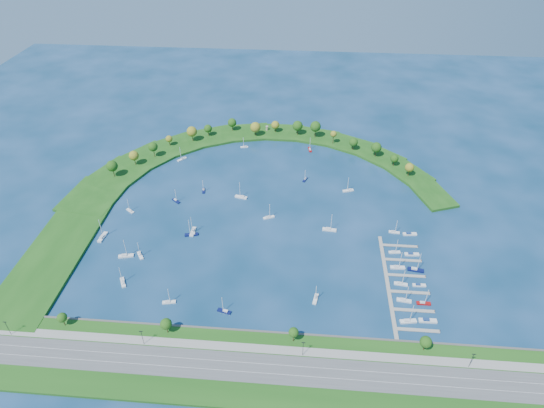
# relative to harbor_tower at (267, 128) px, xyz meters

# --- Properties ---
(ground) EXTENTS (700.00, 700.00, 0.00)m
(ground) POSITION_rel_harbor_tower_xyz_m (9.01, -119.70, -4.06)
(ground) COLOR #082D46
(ground) RESTS_ON ground
(south_shoreline) EXTENTS (420.00, 43.10, 11.60)m
(south_shoreline) POSITION_rel_harbor_tower_xyz_m (9.04, -242.58, -3.06)
(south_shoreline) COLOR #194913
(south_shoreline) RESTS_ON ground
(breakwater) EXTENTS (286.74, 247.64, 2.00)m
(breakwater) POSITION_rel_harbor_tower_xyz_m (-37.32, -70.99, -3.07)
(breakwater) COLOR #194913
(breakwater) RESTS_ON ground
(breakwater_trees) EXTENTS (234.88, 91.33, 15.41)m
(breakwater_trees) POSITION_rel_harbor_tower_xyz_m (-4.76, -31.28, 6.48)
(breakwater_trees) COLOR #382314
(breakwater_trees) RESTS_ON breakwater
(harbor_tower) EXTENTS (2.60, 2.60, 4.00)m
(harbor_tower) POSITION_rel_harbor_tower_xyz_m (0.00, 0.00, 0.00)
(harbor_tower) COLOR gray
(harbor_tower) RESTS_ON breakwater
(dock_system) EXTENTS (24.28, 82.00, 1.60)m
(dock_system) POSITION_rel_harbor_tower_xyz_m (94.30, -180.70, -3.70)
(dock_system) COLOR gray
(dock_system) RESTS_ON ground
(moored_boat_0) EXTENTS (6.02, 7.62, 11.31)m
(moored_boat_0) POSITION_rel_harbor_tower_xyz_m (-63.95, -170.24, -3.17)
(moored_boat_0) COLOR silver
(moored_boat_0) RESTS_ON ground
(moored_boat_1) EXTENTS (6.83, 3.02, 9.71)m
(moored_boat_1) POSITION_rel_harbor_tower_xyz_m (-16.96, -29.69, -3.21)
(moored_boat_1) COLOR silver
(moored_boat_1) RESTS_ON ground
(moored_boat_2) EXTENTS (9.60, 4.61, 13.60)m
(moored_boat_2) POSITION_rel_harbor_tower_xyz_m (-72.66, -171.48, -3.10)
(moored_boat_2) COLOR silver
(moored_boat_2) RESTS_ON ground
(moored_boat_3) EXTENTS (5.86, 8.33, 12.06)m
(moored_boat_3) POSITION_rel_harbor_tower_xyz_m (-66.75, -193.57, -3.15)
(moored_boat_3) COLOR silver
(moored_boat_3) RESTS_ON ground
(moored_boat_4) EXTENTS (9.17, 4.40, 12.99)m
(moored_boat_4) POSITION_rel_harbor_tower_xyz_m (-36.47, -147.91, -3.12)
(moored_boat_4) COLOR #0A1143
(moored_boat_4) RESTS_ON ground
(moored_boat_5) EXTENTS (8.61, 4.77, 12.20)m
(moored_boat_5) POSITION_rel_harbor_tower_xyz_m (69.09, -88.63, -3.14)
(moored_boat_5) COLOR silver
(moored_boat_5) RESTS_ON ground
(moored_boat_6) EXTENTS (7.21, 7.81, 12.23)m
(moored_boat_6) POSITION_rel_harbor_tower_xyz_m (-65.67, -54.46, -3.14)
(moored_boat_6) COLOR silver
(moored_boat_6) RESTS_ON ground
(moored_boat_7) EXTENTS (7.64, 3.42, 10.85)m
(moored_boat_7) POSITION_rel_harbor_tower_xyz_m (-36.10, -205.84, -3.18)
(moored_boat_7) COLOR silver
(moored_boat_7) RESTS_ON ground
(moored_boat_8) EXTENTS (3.97, 6.75, 9.58)m
(moored_boat_8) POSITION_rel_harbor_tower_xyz_m (36.56, -76.40, -3.21)
(moored_boat_8) COLOR #0A1143
(moored_boat_8) RESTS_ON ground
(moored_boat_9) EXTENTS (9.49, 3.58, 13.62)m
(moored_boat_9) POSITION_rel_harbor_tower_xyz_m (54.10, -135.53, -3.10)
(moored_boat_9) COLOR silver
(moored_boat_9) RESTS_ON ground
(moored_boat_10) EXTENTS (9.43, 4.59, 13.37)m
(moored_boat_10) POSITION_rel_harbor_tower_xyz_m (-9.56, -103.53, -3.11)
(moored_boat_10) COLOR silver
(moored_boat_10) RESTS_ON ground
(moored_boat_11) EXTENTS (6.91, 6.00, 10.57)m
(moored_boat_11) POSITION_rel_harbor_tower_xyz_m (-85.22, -126.28, -3.19)
(moored_boat_11) COLOR silver
(moored_boat_11) RESTS_ON ground
(moored_boat_12) EXTENTS (7.13, 6.45, 11.07)m
(moored_boat_12) POSITION_rel_harbor_tower_xyz_m (-56.04, -111.90, -3.18)
(moored_boat_12) COLOR #0A1143
(moored_boat_12) RESTS_ON ground
(moored_boat_13) EXTENTS (3.13, 7.05, 10.02)m
(moored_boat_13) POSITION_rel_harbor_tower_xyz_m (-38.82, -97.32, -3.20)
(moored_boat_13) COLOR #0A1143
(moored_boat_13) RESTS_ON ground
(moored_boat_14) EXTENTS (2.75, 9.15, 13.37)m
(moored_boat_14) POSITION_rel_harbor_tower_xyz_m (-36.20, -144.94, -3.11)
(moored_boat_14) COLOR silver
(moored_boat_14) RESTS_ON ground
(moored_boat_15) EXTENTS (3.68, 10.12, 14.56)m
(moored_boat_15) POSITION_rel_harbor_tower_xyz_m (-93.87, -155.42, -3.07)
(moored_boat_15) COLOR silver
(moored_boat_15) RESTS_ON ground
(moored_boat_16) EXTENTS (8.15, 5.26, 11.67)m
(moored_boat_16) POSITION_rel_harbor_tower_xyz_m (12.66, -125.70, -3.16)
(moored_boat_16) COLOR silver
(moored_boat_16) RESTS_ON ground
(moored_boat_17) EXTENTS (8.02, 4.13, 11.35)m
(moored_boat_17) POSITION_rel_harbor_tower_xyz_m (-4.31, -209.72, -3.17)
(moored_boat_17) COLOR #0A1143
(moored_boat_17) RESTS_ON ground
(moored_boat_18) EXTENTS (3.62, 8.18, 11.63)m
(moored_boat_18) POSITION_rel_harbor_tower_xyz_m (39.59, -29.78, -3.16)
(moored_boat_18) COLOR maroon
(moored_boat_18) RESTS_ON ground
(moored_boat_19) EXTENTS (3.68, 8.04, 11.41)m
(moored_boat_19) POSITION_rel_harbor_tower_xyz_m (45.31, -196.79, -3.17)
(moored_boat_19) COLOR silver
(moored_boat_19) RESTS_ON ground
(docked_boat_0) EXTENTS (9.19, 3.93, 13.08)m
(docked_boat_0) POSITION_rel_harbor_tower_xyz_m (94.51, -208.50, -3.12)
(docked_boat_0) COLOR silver
(docked_boat_0) RESTS_ON ground
(docked_boat_1) EXTENTS (9.56, 2.86, 1.94)m
(docked_boat_1) POSITION_rel_harbor_tower_xyz_m (104.97, -207.27, -3.34)
(docked_boat_1) COLOR silver
(docked_boat_1) RESTS_ON ground
(docked_boat_2) EXTENTS (8.35, 3.40, 11.92)m
(docked_boat_2) POSITION_rel_harbor_tower_xyz_m (94.53, -193.91, -3.15)
(docked_boat_2) COLOR silver
(docked_boat_2) RESTS_ON ground
(docked_boat_3) EXTENTS (7.77, 2.19, 11.42)m
(docked_boat_3) POSITION_rel_harbor_tower_xyz_m (105.03, -195.13, -3.17)
(docked_boat_3) COLOR maroon
(docked_boat_3) RESTS_ON ground
(docked_boat_4) EXTENTS (7.97, 3.08, 11.42)m
(docked_boat_4) POSITION_rel_harbor_tower_xyz_m (94.53, -181.41, -3.17)
(docked_boat_4) COLOR silver
(docked_boat_4) RESTS_ON ground
(docked_boat_5) EXTENTS (7.65, 2.36, 1.55)m
(docked_boat_5) POSITION_rel_harbor_tower_xyz_m (105.00, -181.50, -3.49)
(docked_boat_5) COLOR silver
(docked_boat_5) RESTS_ON ground
(docked_boat_6) EXTENTS (8.92, 2.81, 12.98)m
(docked_boat_6) POSITION_rel_harbor_tower_xyz_m (94.51, -167.91, -3.12)
(docked_boat_6) COLOR silver
(docked_boat_6) RESTS_ON ground
(docked_boat_7) EXTENTS (9.80, 4.04, 13.98)m
(docked_boat_7) POSITION_rel_harbor_tower_xyz_m (105.00, -169.11, -3.09)
(docked_boat_7) COLOR #0A1143
(docked_boat_7) RESTS_ON ground
(docked_boat_8) EXTENTS (7.46, 2.88, 10.68)m
(docked_boat_8) POSITION_rel_harbor_tower_xyz_m (94.54, -154.24, -3.18)
(docked_boat_8) COLOR silver
(docked_boat_8) RESTS_ON ground
(docked_boat_9) EXTENTS (9.10, 3.00, 1.83)m
(docked_boat_9) POSITION_rel_harbor_tower_xyz_m (104.98, -155.45, -3.38)
(docked_boat_9) COLOR silver
(docked_boat_9) RESTS_ON ground
(docked_boat_10) EXTENTS (7.25, 2.79, 10.38)m
(docked_boat_10) POSITION_rel_harbor_tower_xyz_m (96.95, -134.46, -3.19)
(docked_boat_10) COLOR silver
(docked_boat_10) RESTS_ON ground
(docked_boat_11) EXTENTS (9.24, 3.40, 1.84)m
(docked_boat_11) POSITION_rel_harbor_tower_xyz_m (106.87, -135.74, -3.38)
(docked_boat_11) COLOR silver
(docked_boat_11) RESTS_ON ground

